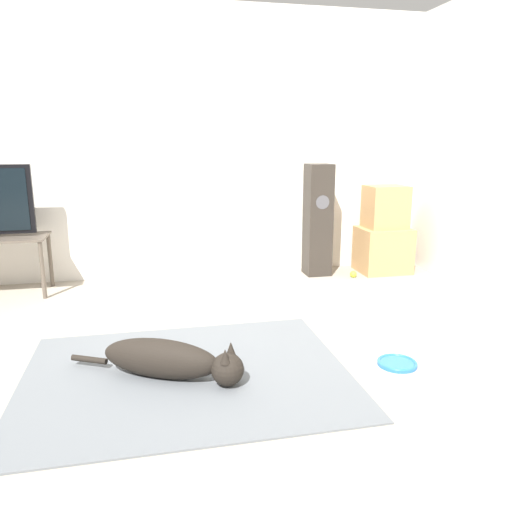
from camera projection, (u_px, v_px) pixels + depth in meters
name	position (u px, v px, depth m)	size (l,w,h in m)	color
ground_plane	(193.00, 364.00, 3.00)	(12.00, 12.00, 0.00)	#9E9384
wall_back	(168.00, 144.00, 4.71)	(8.00, 0.06, 2.55)	silver
area_rug	(187.00, 374.00, 2.86)	(1.83, 1.45, 0.01)	slate
dog	(171.00, 360.00, 2.78)	(0.96, 0.55, 0.23)	black
frisbee	(397.00, 363.00, 2.99)	(0.24, 0.24, 0.03)	blue
cardboard_box_lower	(383.00, 250.00, 5.07)	(0.49, 0.42, 0.45)	tan
cardboard_box_upper	(386.00, 207.00, 4.99)	(0.39, 0.33, 0.42)	tan
floor_speaker	(318.00, 220.00, 4.90)	(0.24, 0.24, 1.09)	#2D2823
tennis_ball_by_boxes	(325.00, 270.00, 5.04)	(0.07, 0.07, 0.07)	#C6E033
tennis_ball_near_speaker	(353.00, 274.00, 4.89)	(0.07, 0.07, 0.07)	#C6E033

